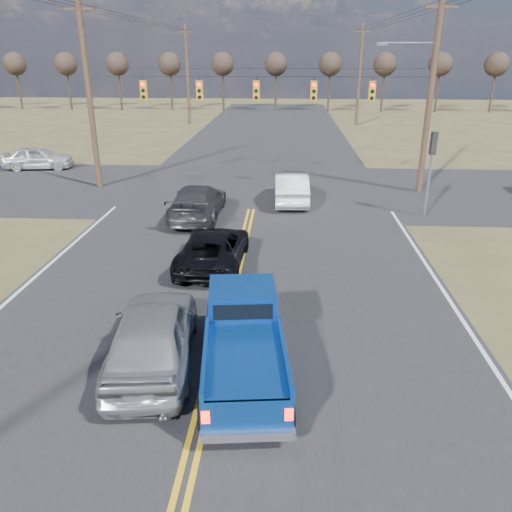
# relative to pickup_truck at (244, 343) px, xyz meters

# --- Properties ---
(ground) EXTENTS (160.00, 160.00, 0.00)m
(ground) POSITION_rel_pickup_truck_xyz_m (-0.78, -0.45, -0.88)
(ground) COLOR brown
(ground) RESTS_ON ground
(road_main) EXTENTS (14.00, 120.00, 0.02)m
(road_main) POSITION_rel_pickup_truck_xyz_m (-0.78, 9.55, -0.88)
(road_main) COLOR #28282B
(road_main) RESTS_ON ground
(road_cross) EXTENTS (120.00, 12.00, 0.02)m
(road_cross) POSITION_rel_pickup_truck_xyz_m (-0.78, 17.55, -0.88)
(road_cross) COLOR #28282B
(road_cross) RESTS_ON ground
(signal_gantry) EXTENTS (19.60, 4.83, 10.00)m
(signal_gantry) POSITION_rel_pickup_truck_xyz_m (-0.28, 17.34, 4.18)
(signal_gantry) COLOR #473323
(signal_gantry) RESTS_ON ground
(utility_poles) EXTENTS (19.60, 58.32, 10.00)m
(utility_poles) POSITION_rel_pickup_truck_xyz_m (-0.78, 16.55, 4.35)
(utility_poles) COLOR #473323
(utility_poles) RESTS_ON ground
(treeline) EXTENTS (87.00, 117.80, 7.40)m
(treeline) POSITION_rel_pickup_truck_xyz_m (-0.78, 26.51, 4.82)
(treeline) COLOR #33261C
(treeline) RESTS_ON ground
(pickup_truck) EXTENTS (2.35, 5.00, 1.81)m
(pickup_truck) POSITION_rel_pickup_truck_xyz_m (0.00, 0.00, 0.00)
(pickup_truck) COLOR black
(pickup_truck) RESTS_ON ground
(silver_suv) EXTENTS (2.50, 5.04, 1.65)m
(silver_suv) POSITION_rel_pickup_truck_xyz_m (-2.22, 0.36, -0.05)
(silver_suv) COLOR gray
(silver_suv) RESTS_ON ground
(black_suv) EXTENTS (2.32, 4.77, 1.31)m
(black_suv) POSITION_rel_pickup_truck_xyz_m (-1.64, 6.58, -0.23)
(black_suv) COLOR black
(black_suv) RESTS_ON ground
(white_car_queue) EXTENTS (1.79, 4.74, 1.54)m
(white_car_queue) POSITION_rel_pickup_truck_xyz_m (1.15, 15.05, -0.11)
(white_car_queue) COLOR white
(white_car_queue) RESTS_ON ground
(dgrey_car_queue) EXTENTS (2.18, 5.29, 1.53)m
(dgrey_car_queue) POSITION_rel_pickup_truck_xyz_m (-3.17, 12.17, -0.11)
(dgrey_car_queue) COLOR #343539
(dgrey_car_queue) RESTS_ON ground
(cross_car_west) EXTENTS (2.45, 4.61, 1.49)m
(cross_car_west) POSITION_rel_pickup_truck_xyz_m (-15.47, 22.03, -0.13)
(cross_car_west) COLOR silver
(cross_car_west) RESTS_ON ground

